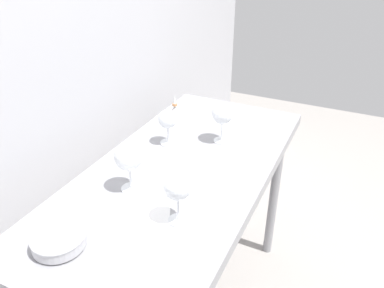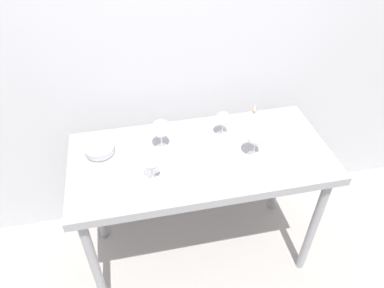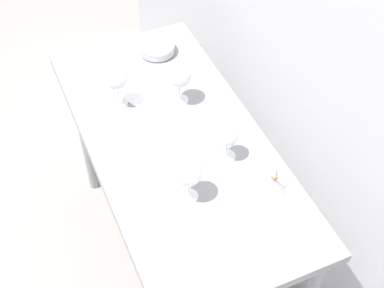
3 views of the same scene
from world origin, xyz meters
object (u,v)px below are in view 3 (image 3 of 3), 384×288
at_px(tasting_sheet_upper, 149,87).
at_px(tasting_sheet_lower, 228,226).
at_px(wine_glass_near_left, 117,79).
at_px(wine_glass_far_left, 179,76).
at_px(wine_glass_near_right, 188,173).
at_px(decanter_funnel, 273,184).
at_px(wine_glass_far_right, 227,137).
at_px(tasting_bowl, 157,48).

distance_m(tasting_sheet_upper, tasting_sheet_lower, 0.76).
distance_m(wine_glass_near_left, tasting_sheet_lower, 0.74).
distance_m(wine_glass_near_left, wine_glass_far_left, 0.25).
xyz_separation_m(wine_glass_near_left, wine_glass_near_right, (0.55, 0.07, -0.00)).
relative_size(wine_glass_near_right, tasting_sheet_lower, 0.89).
height_order(wine_glass_far_left, decanter_funnel, wine_glass_far_left).
bearing_deg(wine_glass_near_right, tasting_sheet_lower, 23.96).
height_order(wine_glass_far_right, decanter_funnel, wine_glass_far_right).
distance_m(wine_glass_far_left, decanter_funnel, 0.58).
bearing_deg(decanter_funnel, wine_glass_near_right, -108.95).
distance_m(wine_glass_far_left, tasting_sheet_upper, 0.20).
distance_m(wine_glass_far_left, tasting_sheet_lower, 0.65).
bearing_deg(tasting_sheet_upper, wine_glass_far_left, 7.76).
bearing_deg(wine_glass_far_right, wine_glass_near_left, -147.87).
height_order(wine_glass_near_left, tasting_sheet_upper, wine_glass_near_left).
relative_size(tasting_sheet_lower, tasting_bowl, 1.30).
relative_size(tasting_sheet_upper, decanter_funnel, 1.86).
bearing_deg(tasting_sheet_upper, tasting_bowl, 124.40).
relative_size(tasting_sheet_upper, tasting_sheet_lower, 1.20).
distance_m(wine_glass_far_right, tasting_sheet_upper, 0.51).
distance_m(wine_glass_near_right, decanter_funnel, 0.31).
relative_size(wine_glass_near_left, decanter_funnel, 1.36).
xyz_separation_m(tasting_sheet_upper, decanter_funnel, (0.69, 0.20, 0.04)).
bearing_deg(decanter_funnel, wine_glass_far_left, -168.10).
distance_m(wine_glass_near_left, wine_glass_near_right, 0.55).
bearing_deg(wine_glass_near_right, tasting_bowl, 166.54).
bearing_deg(wine_glass_near_right, wine_glass_far_right, 119.85).
bearing_deg(wine_glass_far_left, wine_glass_far_right, 6.50).
relative_size(tasting_sheet_upper, tasting_bowl, 1.57).
distance_m(wine_glass_far_left, tasting_bowl, 0.35).
height_order(wine_glass_far_left, tasting_bowl, wine_glass_far_left).
distance_m(wine_glass_near_right, wine_glass_far_right, 0.23).
bearing_deg(tasting_bowl, wine_glass_far_right, 0.84).
bearing_deg(wine_glass_far_left, tasting_sheet_lower, -7.87).
bearing_deg(tasting_sheet_upper, wine_glass_near_right, -33.50).
bearing_deg(tasting_bowl, wine_glass_near_right, -13.46).
distance_m(wine_glass_far_right, tasting_sheet_lower, 0.33).
height_order(wine_glass_far_left, tasting_sheet_lower, wine_glass_far_left).
distance_m(wine_glass_near_left, decanter_funnel, 0.74).
relative_size(wine_glass_far_right, decanter_funnel, 1.17).
relative_size(wine_glass_far_left, tasting_sheet_lower, 0.90).
distance_m(wine_glass_far_left, wine_glass_near_right, 0.50).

